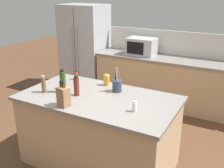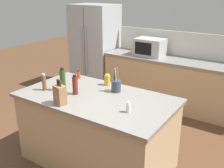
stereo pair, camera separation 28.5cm
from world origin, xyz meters
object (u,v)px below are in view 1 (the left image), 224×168
(microwave, at_px, (141,46))
(utensil_crock, at_px, (117,85))
(pepper_grinder, at_px, (43,84))
(spice_jar_paprika, at_px, (76,76))
(knife_block, at_px, (63,96))
(vinegar_bottle, at_px, (76,86))
(honey_jar, at_px, (107,80))
(salt_shaker, at_px, (134,107))
(olive_oil_bottle, at_px, (63,81))
(refrigerator, at_px, (85,48))
(spice_jar_oregano, at_px, (61,85))

(microwave, xyz_separation_m, utensil_crock, (0.48, -1.94, -0.08))
(pepper_grinder, height_order, spice_jar_paprika, pepper_grinder)
(microwave, xyz_separation_m, knife_block, (0.16, -2.60, -0.05))
(microwave, height_order, vinegar_bottle, microwave)
(microwave, xyz_separation_m, honey_jar, (0.25, -1.80, -0.09))
(salt_shaker, bearing_deg, honey_jar, 139.66)
(microwave, relative_size, knife_block, 1.88)
(olive_oil_bottle, bearing_deg, refrigerator, 118.36)
(utensil_crock, relative_size, vinegar_bottle, 1.28)
(spice_jar_oregano, bearing_deg, utensil_crock, 21.36)
(honey_jar, relative_size, olive_oil_bottle, 0.50)
(pepper_grinder, distance_m, spice_jar_paprika, 0.60)
(refrigerator, relative_size, vinegar_bottle, 7.40)
(utensil_crock, distance_m, honey_jar, 0.26)
(microwave, height_order, pepper_grinder, microwave)
(utensil_crock, height_order, olive_oil_bottle, utensil_crock)
(knife_block, bearing_deg, microwave, 106.37)
(knife_block, height_order, spice_jar_oregano, knife_block)
(pepper_grinder, bearing_deg, olive_oil_bottle, 30.15)
(utensil_crock, distance_m, spice_jar_paprika, 0.74)
(utensil_crock, height_order, salt_shaker, utensil_crock)
(microwave, relative_size, pepper_grinder, 2.46)
(knife_block, bearing_deg, olive_oil_bottle, 142.11)
(refrigerator, distance_m, knife_block, 3.06)
(microwave, bearing_deg, salt_shaker, -69.05)
(refrigerator, distance_m, vinegar_bottle, 2.76)
(pepper_grinder, relative_size, salt_shaker, 1.90)
(salt_shaker, bearing_deg, spice_jar_oregano, 172.00)
(knife_block, relative_size, vinegar_bottle, 1.16)
(salt_shaker, bearing_deg, knife_block, -161.69)
(utensil_crock, relative_size, olive_oil_bottle, 1.06)
(honey_jar, distance_m, spice_jar_paprika, 0.50)
(salt_shaker, height_order, spice_jar_paprika, spice_jar_paprika)
(pepper_grinder, bearing_deg, knife_block, -23.04)
(refrigerator, relative_size, pepper_grinder, 8.35)
(pepper_grinder, bearing_deg, utensil_crock, 30.40)
(spice_jar_oregano, relative_size, olive_oil_bottle, 0.39)
(microwave, distance_m, honey_jar, 1.82)
(salt_shaker, xyz_separation_m, olive_oil_bottle, (-1.01, 0.08, 0.09))
(spice_jar_oregano, xyz_separation_m, spice_jar_paprika, (-0.05, 0.40, 0.00))
(refrigerator, xyz_separation_m, salt_shaker, (2.27, -2.41, 0.07))
(knife_block, relative_size, honey_jar, 1.91)
(salt_shaker, relative_size, olive_oil_bottle, 0.39)
(knife_block, distance_m, vinegar_bottle, 0.32)
(olive_oil_bottle, bearing_deg, honey_jar, 53.32)
(knife_block, xyz_separation_m, spice_jar_paprika, (-0.41, 0.80, -0.06))
(pepper_grinder, bearing_deg, honey_jar, 46.65)
(spice_jar_paprika, bearing_deg, vinegar_bottle, -53.26)
(salt_shaker, bearing_deg, utensil_crock, 135.36)
(refrigerator, relative_size, microwave, 3.39)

